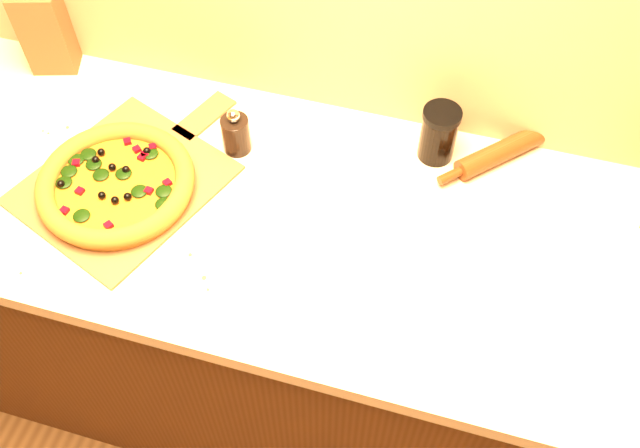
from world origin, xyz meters
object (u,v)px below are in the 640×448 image
(pepper_grinder, at_px, (236,133))
(dark_jar, at_px, (439,134))
(pizza, at_px, (116,184))
(rolling_pin, at_px, (503,151))
(pizza_peel, at_px, (128,180))

(pepper_grinder, bearing_deg, dark_jar, 13.54)
(pizza, relative_size, dark_jar, 2.50)
(pizza, bearing_deg, pepper_grinder, 43.38)
(dark_jar, bearing_deg, rolling_pin, 12.05)
(pepper_grinder, height_order, dark_jar, dark_jar)
(pizza_peel, relative_size, rolling_pin, 2.19)
(rolling_pin, bearing_deg, pizza, -157.29)
(pepper_grinder, distance_m, rolling_pin, 0.58)
(pizza_peel, distance_m, pepper_grinder, 0.25)
(pizza, distance_m, dark_jar, 0.68)
(pizza_peel, distance_m, pizza, 0.04)
(rolling_pin, bearing_deg, dark_jar, -167.95)
(pizza_peel, height_order, rolling_pin, rolling_pin)
(pizza_peel, xyz_separation_m, pizza, (-0.01, -0.03, 0.03))
(pizza, distance_m, rolling_pin, 0.82)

